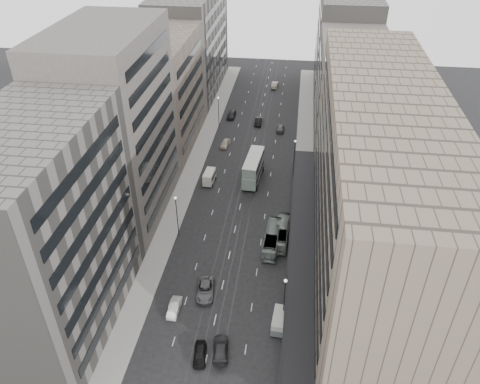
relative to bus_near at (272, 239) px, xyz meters
The scene contains 29 objects.
ground 13.48m from the bus_near, 120.91° to the right, with size 220.00×220.00×0.00m, color black.
sidewalk_right 26.53m from the bus_near, 78.87° to the left, with size 4.00×125.00×0.15m, color gray.
sidewalk_left 32.16m from the bus_near, 126.00° to the left, with size 4.00×125.00×0.15m, color gray.
department_store 20.19m from the bus_near, 13.53° to the right, with size 19.20×60.00×30.00m.
building_right_mid 44.34m from the bus_near, 70.16° to the left, with size 15.00×28.00×24.00m, color #514B46.
building_right_far 73.09m from the bus_near, 78.29° to the left, with size 15.00×32.00×28.00m, color #5F5B56.
building_left_a 37.03m from the bus_near, 145.51° to the right, with size 15.00×28.00×30.00m, color #5F5B56.
building_left_b 33.24m from the bus_near, 165.21° to the left, with size 15.00×26.00×34.00m, color #514B46.
building_left_c 46.03m from the bus_near, 129.45° to the left, with size 15.00×28.00×25.00m, color #6F6356.
building_left_d 74.30m from the bus_near, 112.81° to the left, with size 15.00×38.00×28.00m, color #5F5B56.
lamp_right_near 17.17m from the bus_near, 80.33° to the right, with size 0.44×0.44×8.32m.
lamp_right_far 23.97m from the bus_near, 83.17° to the left, with size 0.44×0.44×8.32m.
lamp_left_near 17.02m from the bus_near, behind, with size 0.44×0.44×8.32m.
lamp_left_far 46.71m from the bus_near, 110.87° to the left, with size 0.44×0.44×8.32m.
bus_near is the anchor object (origin of this frame).
bus_far 2.46m from the bus_near, 49.07° to the left, with size 2.24×9.58×2.67m, color gray.
double_decker 21.10m from the bus_near, 104.83° to the left, with size 3.82×10.32×5.53m.
vw_microbus 17.70m from the bus_near, 82.49° to the right, with size 2.24×4.42×2.32m.
panel_van 23.03m from the bus_near, 128.35° to the left, with size 2.33×4.36×2.67m.
sedan_0 25.26m from the bus_near, 107.88° to the right, with size 1.68×4.18×1.42m, color black.
sedan_1 21.16m from the bus_near, 128.19° to the right, with size 1.47×4.22×1.39m, color silver.
sedan_2 15.64m from the bus_near, 126.24° to the right, with size 2.57×5.58×1.55m, color #59595C.
sedan_3 23.46m from the bus_near, 102.72° to the right, with size 2.07×5.09×1.48m, color #262629.
sedan_4 36.69m from the bus_near, 111.63° to the left, with size 1.73×4.30×1.47m, color beige.
sedan_5 47.40m from the bus_near, 98.37° to the left, with size 1.62×4.65×1.53m, color black.
sedan_6 28.10m from the bus_near, 101.95° to the left, with size 2.57×5.58×1.55m, color silver.
sedan_7 44.07m from the bus_near, 91.48° to the left, with size 1.85×4.56×1.32m, color #535356.
sedan_8 52.06m from the bus_near, 105.95° to the left, with size 1.97×4.89×1.67m, color black.
sedan_9 72.70m from the bus_near, 93.53° to the left, with size 1.72×4.93×1.62m, color #A29B86.
Camera 1 is at (9.46, -50.52, 53.26)m, focal length 35.00 mm.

